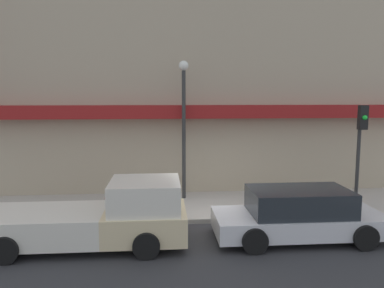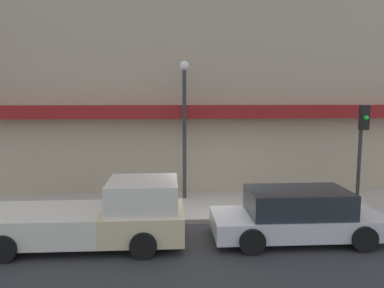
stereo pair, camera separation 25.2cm
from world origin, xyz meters
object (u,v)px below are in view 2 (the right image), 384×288
(fire_hydrant, at_px, (107,205))
(pickup_truck, at_px, (97,217))
(parked_car, at_px, (297,215))
(street_lamp, at_px, (184,113))
(traffic_light, at_px, (362,139))

(fire_hydrant, bearing_deg, pickup_truck, -87.66)
(parked_car, xyz_separation_m, fire_hydrant, (-5.54, 2.12, -0.24))
(street_lamp, bearing_deg, traffic_light, -18.03)
(pickup_truck, xyz_separation_m, fire_hydrant, (-0.09, 2.12, -0.31))
(street_lamp, bearing_deg, parked_car, -53.16)
(parked_car, bearing_deg, street_lamp, 125.05)
(fire_hydrant, height_order, traffic_light, traffic_light)
(parked_car, distance_m, street_lamp, 5.61)
(traffic_light, bearing_deg, parked_car, -143.66)
(pickup_truck, bearing_deg, fire_hydrant, 94.04)
(fire_hydrant, xyz_separation_m, street_lamp, (2.58, 1.83, 2.91))
(parked_car, relative_size, street_lamp, 0.92)
(pickup_truck, relative_size, fire_hydrant, 8.63)
(traffic_light, bearing_deg, pickup_truck, -165.95)
(parked_car, bearing_deg, pickup_truck, 178.21)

